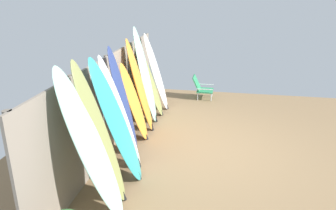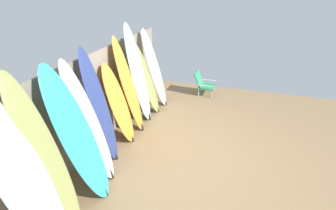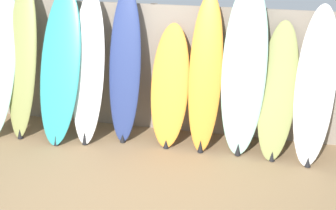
{
  "view_description": "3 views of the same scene",
  "coord_description": "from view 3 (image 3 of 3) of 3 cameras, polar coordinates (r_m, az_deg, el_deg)",
  "views": [
    {
      "loc": [
        -5.65,
        -0.14,
        2.99
      ],
      "look_at": [
        0.06,
        0.9,
        0.88
      ],
      "focal_mm": 35.0,
      "sensor_mm": 36.0,
      "label": 1
    },
    {
      "loc": [
        -3.72,
        -0.65,
        2.97
      ],
      "look_at": [
        0.26,
        0.63,
        0.95
      ],
      "focal_mm": 28.0,
      "sensor_mm": 36.0,
      "label": 2
    },
    {
      "loc": [
        1.52,
        -4.0,
        2.98
      ],
      "look_at": [
        0.47,
        0.78,
        0.9
      ],
      "focal_mm": 50.0,
      "sensor_mm": 36.0,
      "label": 3
    }
  ],
  "objects": [
    {
      "name": "fence_back",
      "position": [
        6.54,
        -1.71,
        4.44
      ],
      "size": [
        6.08,
        0.11,
        1.8
      ],
      "color": "gray",
      "rests_on": "ground"
    },
    {
      "name": "surfboard_teal_2",
      "position": [
        6.43,
        -13.01,
        4.45
      ],
      "size": [
        0.61,
        0.82,
        2.02
      ],
      "color": "teal",
      "rests_on": "ground"
    },
    {
      "name": "surfboard_white_3",
      "position": [
        6.34,
        -9.71,
        4.21
      ],
      "size": [
        0.46,
        0.69,
        1.98
      ],
      "color": "white",
      "rests_on": "ground"
    },
    {
      "name": "surfboard_seafoam_7",
      "position": [
        5.95,
        9.25,
        4.13
      ],
      "size": [
        0.57,
        0.56,
        2.19
      ],
      "color": "#9ED6BC",
      "rests_on": "ground"
    },
    {
      "name": "surfboard_orange_5",
      "position": [
        6.17,
        0.23,
        2.24
      ],
      "size": [
        0.53,
        0.58,
        1.6
      ],
      "color": "orange",
      "rests_on": "ground"
    },
    {
      "name": "ground",
      "position": [
        5.22,
        -7.05,
        -12.05
      ],
      "size": [
        7.68,
        7.68,
        0.0
      ],
      "primitive_type": "plane",
      "color": "#8E704C"
    },
    {
      "name": "surfboard_olive_8",
      "position": [
        6.02,
        13.22,
        1.51
      ],
      "size": [
        0.52,
        0.68,
        1.7
      ],
      "color": "olive",
      "rests_on": "ground"
    },
    {
      "name": "surfboard_white_9",
      "position": [
        5.96,
        17.5,
        2.06
      ],
      "size": [
        0.53,
        0.69,
        1.93
      ],
      "color": "white",
      "rests_on": "ground"
    },
    {
      "name": "surfboard_orange_6",
      "position": [
        6.02,
        4.57,
        3.67
      ],
      "size": [
        0.43,
        0.61,
        2.01
      ],
      "color": "orange",
      "rests_on": "ground"
    },
    {
      "name": "surfboard_olive_1",
      "position": [
        6.71,
        -17.35,
        5.18
      ],
      "size": [
        0.47,
        0.74,
        2.11
      ],
      "color": "olive",
      "rests_on": "ground"
    },
    {
      "name": "surfboard_navy_4",
      "position": [
        6.26,
        -5.28,
        4.57
      ],
      "size": [
        0.45,
        0.53,
        2.04
      ],
      "color": "navy",
      "rests_on": "ground"
    }
  ]
}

